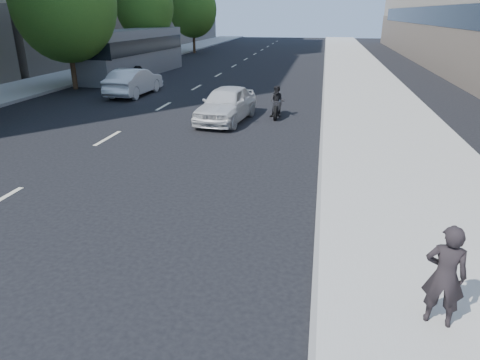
% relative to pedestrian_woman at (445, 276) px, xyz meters
% --- Properties ---
extents(ground, '(160.00, 160.00, 0.00)m').
position_rel_pedestrian_woman_xyz_m(ground, '(-3.24, 0.82, -0.95)').
color(ground, black).
rests_on(ground, ground).
extents(near_sidewalk, '(5.00, 120.00, 0.15)m').
position_rel_pedestrian_woman_xyz_m(near_sidewalk, '(0.76, 20.82, -0.87)').
color(near_sidewalk, '#A8A69D').
rests_on(near_sidewalk, ground).
extents(far_sidewalk, '(4.50, 120.00, 0.15)m').
position_rel_pedestrian_woman_xyz_m(far_sidewalk, '(-19.99, 20.82, -0.87)').
color(far_sidewalk, '#A8A69D').
rests_on(far_sidewalk, ground).
extents(tree_far_c, '(6.00, 6.00, 8.47)m').
position_rel_pedestrian_woman_xyz_m(tree_far_c, '(-16.94, 18.82, 4.07)').
color(tree_far_c, '#382616').
rests_on(tree_far_c, ground).
extents(tree_far_d, '(4.80, 4.80, 7.65)m').
position_rel_pedestrian_woman_xyz_m(tree_far_d, '(-16.94, 30.82, 3.94)').
color(tree_far_d, '#382616').
rests_on(tree_far_d, ground).
extents(tree_far_e, '(5.40, 5.40, 7.89)m').
position_rel_pedestrian_woman_xyz_m(tree_far_e, '(-16.94, 44.82, 3.83)').
color(tree_far_e, '#382616').
rests_on(tree_far_e, ground).
extents(pedestrian_woman, '(0.65, 0.50, 1.60)m').
position_rel_pedestrian_woman_xyz_m(pedestrian_woman, '(0.00, 0.00, 0.00)').
color(pedestrian_woman, black).
rests_on(pedestrian_woman, near_sidewalk).
extents(white_sedan_near, '(2.27, 4.59, 1.50)m').
position_rel_pedestrian_woman_xyz_m(white_sedan_near, '(-5.92, 12.37, -0.20)').
color(white_sedan_near, silver).
rests_on(white_sedan_near, ground).
extents(white_sedan_mid, '(1.80, 4.64, 1.51)m').
position_rel_pedestrian_woman_xyz_m(white_sedan_mid, '(-12.46, 17.59, -0.20)').
color(white_sedan_mid, silver).
rests_on(white_sedan_mid, ground).
extents(motorcycle, '(0.70, 2.04, 1.42)m').
position_rel_pedestrian_woman_xyz_m(motorcycle, '(-3.82, 13.52, -0.31)').
color(motorcycle, black).
rests_on(motorcycle, ground).
extents(bus, '(3.47, 12.22, 3.30)m').
position_rel_pedestrian_woman_xyz_m(bus, '(-15.80, 25.46, 0.69)').
color(bus, slate).
rests_on(bus, ground).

